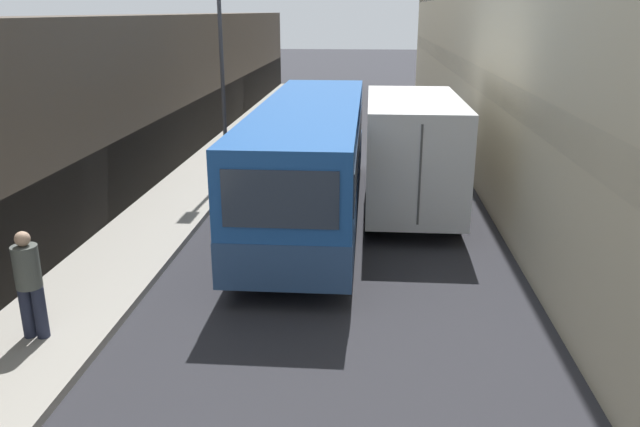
# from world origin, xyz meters

# --- Properties ---
(ground_plane) EXTENTS (150.00, 150.00, 0.00)m
(ground_plane) POSITION_xyz_m (0.00, 15.00, 0.00)
(ground_plane) COLOR #2B2B30
(sidewalk_left) EXTENTS (2.19, 60.00, 0.14)m
(sidewalk_left) POSITION_xyz_m (-4.48, 15.00, 0.07)
(sidewalk_left) COLOR #9E998E
(sidewalk_left) RESTS_ON ground_plane
(building_left_shopfront) EXTENTS (2.40, 60.00, 5.00)m
(building_left_shopfront) POSITION_xyz_m (-6.68, 15.00, 2.27)
(building_left_shopfront) COLOR #51473D
(building_left_shopfront) RESTS_ON ground_plane
(bus) EXTENTS (2.46, 11.03, 2.94)m
(bus) POSITION_xyz_m (-0.70, 15.32, 1.57)
(bus) COLOR #1E519E
(bus) RESTS_ON ground_plane
(box_truck) EXTENTS (2.32, 7.39, 3.04)m
(box_truck) POSITION_xyz_m (1.88, 16.58, 1.62)
(box_truck) COLOR silver
(box_truck) RESTS_ON ground_plane
(pedestrian) EXTENTS (0.42, 0.40, 1.79)m
(pedestrian) POSITION_xyz_m (-4.48, 8.47, 1.11)
(pedestrian) COLOR #23283D
(pedestrian) RESTS_ON sidewalk_left
(street_lamp) EXTENTS (0.36, 0.80, 6.94)m
(street_lamp) POSITION_xyz_m (-3.64, 18.60, 4.94)
(street_lamp) COLOR #38383D
(street_lamp) RESTS_ON sidewalk_left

